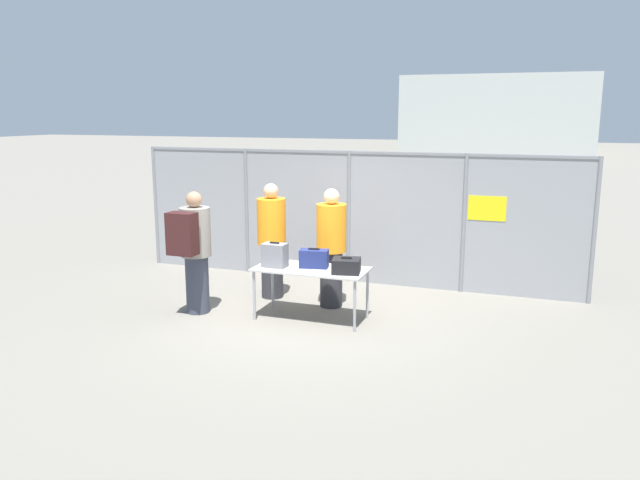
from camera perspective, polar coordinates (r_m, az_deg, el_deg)
ground_plane at (r=9.08m, az=-1.78°, el=-7.36°), size 120.00×120.00×0.00m
fence_section at (r=10.90m, az=2.72°, el=2.37°), size 7.99×0.07×2.31m
inspection_table at (r=8.96m, az=-0.82°, el=-2.99°), size 1.63×0.76×0.76m
suitcase_grey at (r=9.01m, az=-4.16°, el=-1.39°), size 0.35×0.23×0.37m
suitcase_navy at (r=8.96m, az=-0.56°, el=-1.71°), size 0.44×0.29×0.29m
suitcase_black at (r=8.68m, az=2.42°, el=-2.36°), size 0.44×0.41×0.22m
traveler_hooded at (r=9.32m, az=-11.49°, el=-0.69°), size 0.45×0.70×1.83m
security_worker_near at (r=9.50m, az=1.04°, el=-0.59°), size 0.45×0.45×1.83m
security_worker_far at (r=10.00m, az=-4.44°, el=0.07°), size 0.46×0.46×1.85m
utility_trailer at (r=12.53m, az=9.84°, el=-0.17°), size 4.41×2.05×0.74m
distant_hangar at (r=50.14m, az=16.24°, el=10.89°), size 12.87×13.41×5.45m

